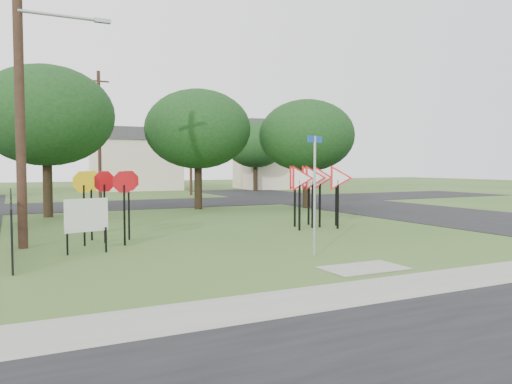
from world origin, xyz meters
TOP-DOWN VIEW (x-y plane):
  - ground at (0.00, 0.00)m, footprint 140.00×140.00m
  - sidewalk at (0.00, -4.20)m, footprint 30.00×1.60m
  - planting_strip at (0.00, -5.40)m, footprint 30.00×0.80m
  - street_right at (12.00, 10.00)m, footprint 8.00×50.00m
  - street_far at (0.00, 20.00)m, footprint 60.00×8.00m
  - curb_pad at (0.00, -2.40)m, footprint 2.00×1.20m
  - street_name_sign at (-0.19, -0.50)m, footprint 0.63×0.29m
  - stop_sign_cluster at (-4.85, 4.47)m, footprint 2.22×1.77m
  - yield_sign_cluster at (3.38, 4.91)m, footprint 3.27×2.15m
  - info_board at (-5.71, 2.67)m, footprint 1.22×0.36m
  - utility_pole_main at (-7.24, 4.50)m, footprint 3.55×0.33m
  - far_pole_a at (-2.00, 24.00)m, footprint 1.40×0.24m
  - far_pole_b at (6.00, 28.00)m, footprint 1.40×0.24m
  - fence_run at (-7.60, 6.25)m, footprint 0.05×11.55m
  - house_mid at (4.00, 40.00)m, footprint 8.40×8.40m
  - house_right at (18.00, 36.00)m, footprint 8.30×8.30m
  - tree_near_left at (-6.00, 14.00)m, footprint 6.40×6.40m
  - tree_near_mid at (2.00, 15.00)m, footprint 6.00×6.00m
  - tree_near_right at (8.00, 13.00)m, footprint 5.60×5.60m
  - tree_far_right at (14.00, 32.00)m, footprint 6.00×6.00m

SIDE VIEW (x-z plane):
  - ground at x=0.00m, z-range 0.00..0.00m
  - planting_strip at x=0.00m, z-range 0.00..0.02m
  - sidewalk at x=0.00m, z-range 0.00..0.02m
  - street_right at x=12.00m, z-range 0.00..0.02m
  - street_far at x=0.00m, z-range 0.00..0.02m
  - curb_pad at x=0.00m, z-range 0.00..0.02m
  - fence_run at x=-7.60m, z-range 0.03..1.53m
  - info_board at x=-5.71m, z-range 0.26..1.81m
  - stop_sign_cluster at x=-4.85m, z-range 0.57..2.91m
  - street_name_sign at x=-0.19m, z-range 0.22..3.51m
  - yield_sign_cluster at x=3.38m, z-range 0.60..3.16m
  - house_mid at x=4.00m, z-range 0.05..6.25m
  - house_right at x=18.00m, z-range 0.05..7.25m
  - tree_near_right at x=8.00m, z-range 1.06..7.39m
  - far_pole_b at x=6.00m, z-range 0.10..8.60m
  - tree_near_mid at x=2.00m, z-range 1.14..7.94m
  - tree_far_right at x=14.00m, z-range 1.14..7.94m
  - far_pole_a at x=-2.00m, z-range 0.10..9.10m
  - tree_near_left at x=-6.00m, z-range 1.22..8.49m
  - utility_pole_main at x=-7.24m, z-range 0.21..10.21m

